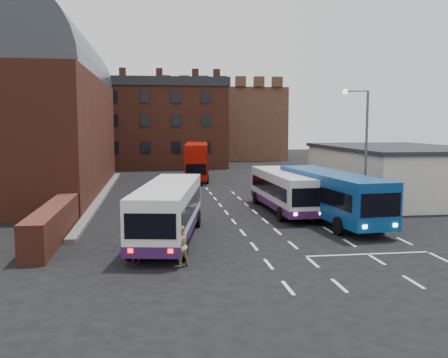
{
  "coord_description": "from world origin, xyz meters",
  "views": [
    {
      "loc": [
        -4.88,
        -24.74,
        6.12
      ],
      "look_at": [
        0.0,
        10.0,
        2.2
      ],
      "focal_mm": 40.0,
      "sensor_mm": 36.0,
      "label": 1
    }
  ],
  "objects": [
    {
      "name": "bus_red_double",
      "position": [
        -0.34,
        28.72,
        2.12
      ],
      "size": [
        3.27,
        10.13,
        3.98
      ],
      "rotation": [
        0.0,
        0.0,
        3.04
      ],
      "color": "#990800",
      "rests_on": "ground"
    },
    {
      "name": "bus_white_outbound",
      "position": [
        -4.17,
        1.15,
        1.75
      ],
      "size": [
        4.27,
        11.11,
        2.96
      ],
      "rotation": [
        0.0,
        0.0,
        -0.17
      ],
      "color": "silver",
      "rests_on": "ground"
    },
    {
      "name": "ground",
      "position": [
        0.0,
        0.0,
        0.0
      ],
      "size": [
        180.0,
        180.0,
        0.0
      ],
      "primitive_type": "plane",
      "color": "black"
    },
    {
      "name": "brick_terrace",
      "position": [
        -6.0,
        46.0,
        5.5
      ],
      "size": [
        22.0,
        10.0,
        11.0
      ],
      "primitive_type": "cube",
      "color": "brown",
      "rests_on": "ground"
    },
    {
      "name": "bus_white_inbound",
      "position": [
        3.98,
        8.54,
        1.64
      ],
      "size": [
        2.79,
        10.27,
        2.78
      ],
      "rotation": [
        0.0,
        0.0,
        3.17
      ],
      "color": "silver",
      "rests_on": "ground"
    },
    {
      "name": "pedestrian_red",
      "position": [
        -5.76,
        -2.84,
        0.7
      ],
      "size": [
        0.52,
        0.35,
        1.39
      ],
      "primitive_type": "imported",
      "rotation": [
        0.0,
        0.0,
        3.11
      ],
      "color": "maroon",
      "rests_on": "ground"
    },
    {
      "name": "bus_blue",
      "position": [
        6.0,
        4.74,
        1.82
      ],
      "size": [
        3.75,
        11.5,
        3.08
      ],
      "rotation": [
        0.0,
        0.0,
        3.25
      ],
      "color": "navy",
      "rests_on": "ground"
    },
    {
      "name": "street_lamp",
      "position": [
        8.32,
        5.7,
        5.01
      ],
      "size": [
        1.66,
        0.6,
        8.31
      ],
      "rotation": [
        0.0,
        0.0,
        -0.23
      ],
      "color": "#4B4D50",
      "rests_on": "ground"
    },
    {
      "name": "pedestrian_beige",
      "position": [
        -3.85,
        -3.76,
        0.89
      ],
      "size": [
        1.08,
        1.01,
        1.78
      ],
      "primitive_type": "imported",
      "rotation": [
        0.0,
        0.0,
        3.65
      ],
      "color": "tan",
      "rests_on": "ground"
    },
    {
      "name": "cream_building",
      "position": [
        15.0,
        14.0,
        2.16
      ],
      "size": [
        10.4,
        16.4,
        4.25
      ],
      "color": "beige",
      "rests_on": "ground"
    },
    {
      "name": "castle_keep",
      "position": [
        6.0,
        66.0,
        6.0
      ],
      "size": [
        22.0,
        22.0,
        12.0
      ],
      "primitive_type": "cube",
      "color": "brown",
      "rests_on": "ground"
    },
    {
      "name": "forecourt_wall",
      "position": [
        -10.2,
        2.0,
        0.9
      ],
      "size": [
        1.2,
        10.0,
        1.8
      ],
      "primitive_type": "cube",
      "color": "#602B1E",
      "rests_on": "ground"
    },
    {
      "name": "railway_station",
      "position": [
        -15.5,
        21.0,
        7.64
      ],
      "size": [
        12.0,
        28.0,
        16.0
      ],
      "color": "#602B1E",
      "rests_on": "ground"
    }
  ]
}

